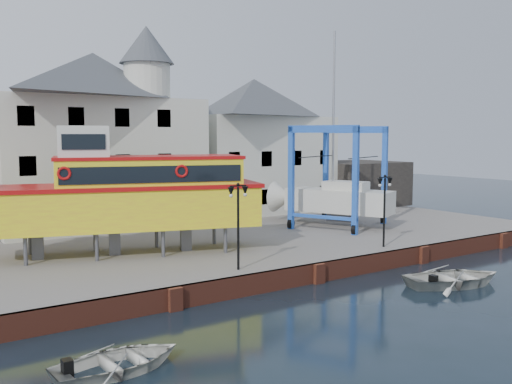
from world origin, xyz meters
TOP-DOWN VIEW (x-y plane):
  - ground at (0.00, 0.00)m, footprint 140.00×140.00m
  - hardstanding at (0.00, 11.00)m, footprint 44.00×22.00m
  - quay_wall at (-0.00, 0.10)m, footprint 44.00×0.47m
  - building_white_main at (-4.87, 18.39)m, footprint 14.00×8.30m
  - building_white_right at (9.00, 19.00)m, footprint 12.00×8.00m
  - shed_dark at (19.00, 17.00)m, footprint 8.00×7.00m
  - lamp_post_left at (-4.00, 1.20)m, footprint 1.12×0.32m
  - lamp_post_right at (6.00, 1.20)m, footprint 1.12×0.32m
  - tour_boat at (-7.62, 7.89)m, footprint 16.31×8.27m
  - travel_lift at (8.72, 9.09)m, footprint 7.84×9.19m
  - motorboat_b at (5.28, -4.18)m, footprint 5.92×5.00m
  - motorboat_d at (-12.27, -4.71)m, footprint 4.32×3.19m

SIDE VIEW (x-z plane):
  - ground at x=0.00m, z-range 0.00..0.00m
  - motorboat_b at x=5.28m, z-range -0.52..0.52m
  - motorboat_d at x=-12.27m, z-range -0.43..0.43m
  - hardstanding at x=0.00m, z-range 0.00..1.00m
  - quay_wall at x=0.00m, z-range 0.00..1.00m
  - shed_dark at x=19.00m, z-range 1.00..5.00m
  - travel_lift at x=8.72m, z-range -3.55..10.11m
  - lamp_post_left at x=-4.00m, z-range 2.07..6.27m
  - lamp_post_right at x=6.00m, z-range 2.07..6.27m
  - tour_boat at x=-7.62m, z-range 0.80..7.73m
  - building_white_right at x=9.00m, z-range 1.00..12.20m
  - building_white_main at x=-4.87m, z-range 0.34..14.34m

